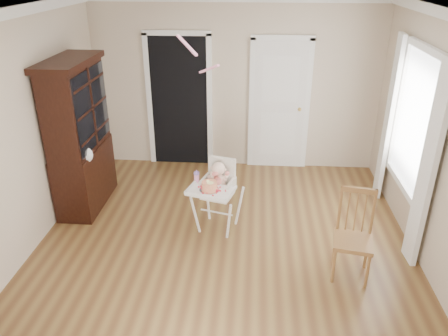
# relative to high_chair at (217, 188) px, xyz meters

# --- Properties ---
(floor) EXTENTS (5.00, 5.00, 0.00)m
(floor) POSITION_rel_high_chair_xyz_m (0.11, -0.49, -0.59)
(floor) COLOR brown
(floor) RESTS_ON ground
(ceiling) EXTENTS (5.00, 5.00, 0.00)m
(ceiling) POSITION_rel_high_chair_xyz_m (0.11, -0.49, 2.11)
(ceiling) COLOR white
(ceiling) RESTS_ON wall_back
(wall_back) EXTENTS (4.50, 0.00, 4.50)m
(wall_back) POSITION_rel_high_chair_xyz_m (0.11, 2.01, 0.76)
(wall_back) COLOR beige
(wall_back) RESTS_ON floor
(wall_left) EXTENTS (0.00, 5.00, 5.00)m
(wall_left) POSITION_rel_high_chair_xyz_m (-2.14, -0.49, 0.76)
(wall_left) COLOR beige
(wall_left) RESTS_ON floor
(wall_right) EXTENTS (0.00, 5.00, 5.00)m
(wall_right) POSITION_rel_high_chair_xyz_m (2.36, -0.49, 0.76)
(wall_right) COLOR beige
(wall_right) RESTS_ON floor
(crown_molding) EXTENTS (4.50, 5.00, 0.12)m
(crown_molding) POSITION_rel_high_chair_xyz_m (0.11, -0.49, 2.05)
(crown_molding) COLOR white
(crown_molding) RESTS_ON ceiling
(doorway) EXTENTS (1.06, 0.05, 2.22)m
(doorway) POSITION_rel_high_chair_xyz_m (-0.79, 1.99, 0.52)
(doorway) COLOR black
(doorway) RESTS_ON wall_back
(closet_door) EXTENTS (0.96, 0.09, 2.13)m
(closet_door) POSITION_rel_high_chair_xyz_m (0.81, 1.99, 0.44)
(closet_door) COLOR white
(closet_door) RESTS_ON wall_back
(window_right) EXTENTS (0.13, 1.84, 2.30)m
(window_right) POSITION_rel_high_chair_xyz_m (2.28, 0.31, 0.70)
(window_right) COLOR white
(window_right) RESTS_ON wall_right
(high_chair) EXTENTS (0.69, 0.79, 0.95)m
(high_chair) POSITION_rel_high_chair_xyz_m (0.00, 0.00, 0.00)
(high_chair) COLOR white
(high_chair) RESTS_ON floor
(baby) EXTENTS (0.26, 0.24, 0.40)m
(baby) POSITION_rel_high_chair_xyz_m (0.01, 0.02, 0.13)
(baby) COLOR beige
(baby) RESTS_ON high_chair
(cake) EXTENTS (0.24, 0.24, 0.11)m
(cake) POSITION_rel_high_chair_xyz_m (-0.08, -0.21, 0.13)
(cake) COLOR silver
(cake) RESTS_ON high_chair
(sippy_cup) EXTENTS (0.07, 0.07, 0.17)m
(sippy_cup) POSITION_rel_high_chair_xyz_m (-0.26, 0.00, 0.14)
(sippy_cup) COLOR pink
(sippy_cup) RESTS_ON high_chair
(china_cabinet) EXTENTS (0.54, 1.21, 2.03)m
(china_cabinet) POSITION_rel_high_chair_xyz_m (-1.88, 0.51, 0.43)
(china_cabinet) COLOR black
(china_cabinet) RESTS_ON floor
(dining_chair) EXTENTS (0.47, 0.47, 0.98)m
(dining_chair) POSITION_rel_high_chair_xyz_m (1.52, -0.78, -0.13)
(dining_chair) COLOR brown
(dining_chair) RESTS_ON floor
(streamer) EXTENTS (0.28, 0.43, 0.15)m
(streamer) POSITION_rel_high_chair_xyz_m (-0.30, -0.14, 1.74)
(streamer) COLOR pink
(streamer) RESTS_ON ceiling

